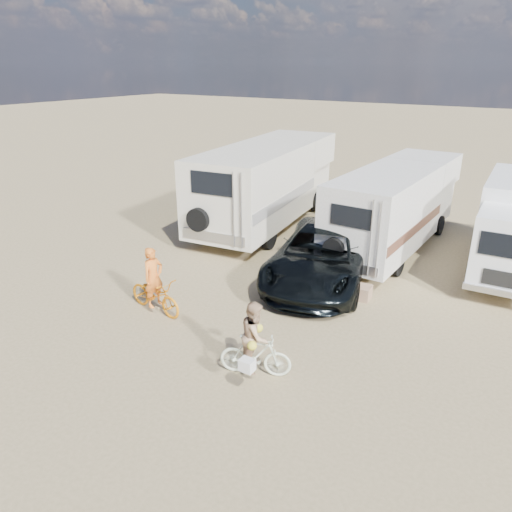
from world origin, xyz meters
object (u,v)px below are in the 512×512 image
Objects in this scene: dark_suv at (322,255)px; crate at (362,292)px; rv_main at (396,208)px; bike_man at (155,295)px; rider_man at (154,284)px; bike_woman at (255,355)px; rv_left at (267,185)px; rider_woman at (255,343)px; cooler at (279,267)px.

crate is at bearing -33.70° from dark_suv.
dark_suv is (-0.94, -3.90, -0.63)m from rv_main.
rider_man reaches higher than bike_man.
rv_left is at bearing 8.18° from bike_woman.
bike_woman is (5.15, -8.96, -1.14)m from rv_left.
bike_man is at bearing 54.12° from bike_woman.
rv_main is 9.11m from bike_woman.
rv_left is at bearing 8.18° from rider_woman.
rider_man is at bearing -140.22° from crate.
rider_woman is (3.73, -0.94, 0.28)m from bike_man.
bike_man is 0.33m from rider_man.
bike_man is 1.20× the size of rider_woman.
rv_main is 4.06m from dark_suv.
rider_man is at bearing 54.12° from bike_woman.
rider_woman is at bearing -97.56° from bike_man.
rv_main reaches higher than dark_suv.
dark_suv is at bearing 158.83° from crate.
dark_suv is 3.58× the size of rider_man.
bike_man is at bearing -133.32° from cooler.
cooler is (1.54, 3.89, -0.59)m from rider_man.
dark_suv is 1.74m from crate.
rider_woman reaches higher than cooler.
rider_woman is at bearing -66.96° from rv_left.
bike_man is at bearing -140.22° from crate.
bike_woman is (3.73, -0.94, -0.02)m from bike_man.
rider_man is at bearing 0.00° from bike_man.
crate is (5.77, -4.39, -1.40)m from rv_left.
rv_main is 5.12× the size of rider_woman.
rv_left is 8.21m from bike_man.
crate is (1.51, -0.59, -0.61)m from dark_suv.
dark_suv is at bearing -101.52° from rv_main.
rv_left is 10.39m from bike_woman.
rv_left reaches higher than dark_suv.
rider_woman is 3.13× the size of crate.
cooler is (-2.19, 4.83, -0.54)m from rider_woman.
rv_main is 16.03× the size of crate.
crate is (4.36, 3.63, -0.29)m from bike_man.
rv_left reaches higher than crate.
rv_left is at bearing -176.87° from rv_main.
dark_suv reaches higher than crate.
rider_woman reaches higher than bike_woman.
rider_man is at bearing -136.55° from dark_suv.
rv_left reaches higher than bike_man.
cooler is at bearing -178.57° from dark_suv.
rv_left is at bearing 16.63° from rider_man.
rider_man reaches higher than crate.
rv_left reaches higher than rv_main.
dark_suv is at bearing -27.39° from rider_man.
rider_woman is 2.72× the size of cooler.
rv_left is 8.18m from rider_man.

